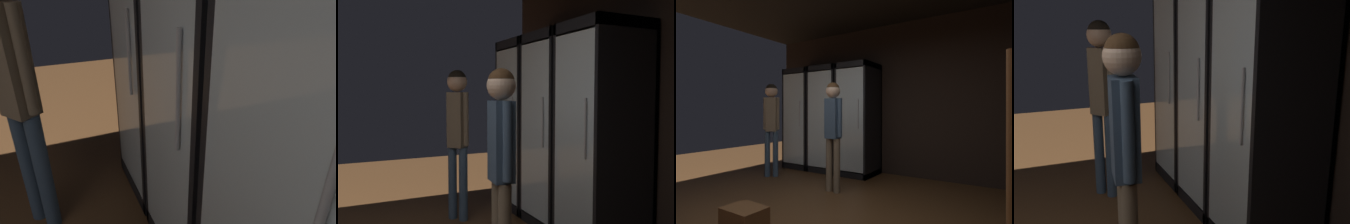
% 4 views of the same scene
% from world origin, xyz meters
% --- Properties ---
extents(cooler_far_left, '(0.63, 0.70, 2.06)m').
position_xyz_m(cooler_far_left, '(-2.11, 2.69, 1.01)').
color(cooler_far_left, black).
rests_on(cooler_far_left, ground).
extents(cooler_left, '(0.63, 0.70, 2.06)m').
position_xyz_m(cooler_left, '(-1.45, 2.69, 1.01)').
color(cooler_left, black).
rests_on(cooler_left, ground).
extents(cooler_center, '(0.63, 0.70, 2.06)m').
position_xyz_m(cooler_center, '(-0.78, 2.69, 1.00)').
color(cooler_center, black).
rests_on(cooler_center, ground).
extents(shopper_near, '(0.24, 0.23, 1.67)m').
position_xyz_m(shopper_near, '(-2.04, 1.67, 1.08)').
color(shopper_near, '#384C66').
rests_on(shopper_near, ground).
extents(shopper_far, '(0.32, 0.21, 1.60)m').
position_xyz_m(shopper_far, '(-0.58, 1.53, 1.02)').
color(shopper_far, '#72604C').
rests_on(shopper_far, ground).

